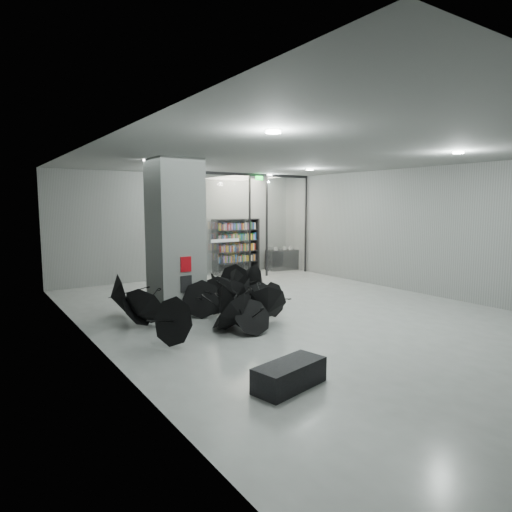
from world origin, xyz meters
TOP-DOWN VIEW (x-y plane):
  - room at (0.00, 0.00)m, footprint 14.00×14.02m
  - column at (-2.50, 2.00)m, footprint 1.20×1.20m
  - fire_cabinet at (-2.50, 1.38)m, footprint 0.28×0.04m
  - info_panel at (-2.50, 1.38)m, footprint 0.30×0.03m
  - exit_sign at (2.40, 5.30)m, footprint 0.30×0.06m
  - glass_partition at (2.39, 5.50)m, footprint 5.06×0.08m
  - bench at (-3.02, -3.48)m, footprint 1.33×0.79m
  - bookshelf at (2.25, 6.75)m, footprint 2.06×0.54m
  - shop_counter at (4.41, 6.42)m, footprint 1.50×0.75m
  - umbrella_cluster at (-1.73, 0.95)m, footprint 5.39×4.72m

SIDE VIEW (x-z plane):
  - bench at x=-3.02m, z-range 0.00..0.40m
  - umbrella_cluster at x=-1.73m, z-range -0.35..0.97m
  - shop_counter at x=4.41m, z-range 0.00..0.86m
  - info_panel at x=-2.50m, z-range 0.64..1.06m
  - bookshelf at x=2.25m, z-range 0.00..2.24m
  - fire_cabinet at x=-2.50m, z-range 1.16..1.54m
  - column at x=-2.50m, z-range 0.00..4.00m
  - glass_partition at x=2.39m, z-range 0.18..4.18m
  - room at x=0.00m, z-range 0.84..4.85m
  - exit_sign at x=2.40m, z-range 3.74..3.90m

